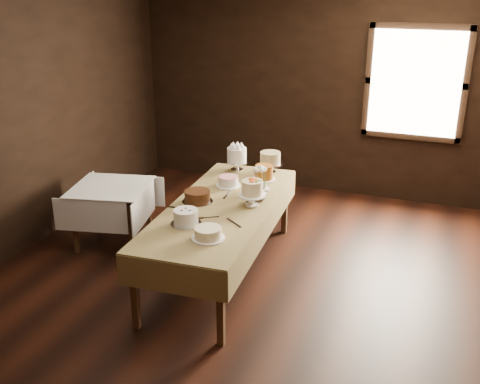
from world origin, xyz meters
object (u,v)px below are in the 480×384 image
(cake_speckled, at_px, (270,163))
(cake_lattice, at_px, (228,182))
(cake_meringue, at_px, (237,160))
(display_table, at_px, (221,210))
(cake_server_c, at_px, (228,193))
(cake_swirl, at_px, (186,218))
(cake_cream, at_px, (208,234))
(flower_vase, at_px, (260,193))
(cake_caramel, at_px, (264,179))
(cake_server_e, at_px, (184,209))
(side_table, at_px, (111,193))
(cake_chocolate, at_px, (197,197))
(cake_server_b, at_px, (237,225))
(cake_server_d, at_px, (260,198))
(cake_server_a, at_px, (211,217))
(cake_flowers, at_px, (252,195))

(cake_speckled, distance_m, cake_lattice, 0.64)
(cake_meringue, height_order, cake_speckled, cake_meringue)
(display_table, bearing_deg, cake_lattice, 104.62)
(cake_server_c, bearing_deg, display_table, -177.09)
(cake_speckled, distance_m, cake_server_c, 0.80)
(cake_swirl, distance_m, cake_cream, 0.36)
(flower_vase, bearing_deg, cake_caramel, 100.42)
(cake_swirl, xyz_separation_m, cake_server_e, (-0.18, 0.31, -0.06))
(cake_caramel, bearing_deg, cake_server_c, -144.60)
(side_table, height_order, cake_meringue, cake_meringue)
(display_table, xyz_separation_m, flower_vase, (0.31, 0.26, 0.13))
(cake_meringue, distance_m, flower_vase, 0.95)
(cake_chocolate, relative_size, cake_cream, 0.95)
(cake_swirl, xyz_separation_m, cake_cream, (0.31, -0.19, -0.02))
(display_table, xyz_separation_m, cake_server_b, (0.32, -0.38, 0.06))
(display_table, height_order, side_table, display_table)
(cake_cream, height_order, cake_server_d, cake_cream)
(cake_server_b, distance_m, cake_server_d, 0.69)
(cake_meringue, height_order, cake_server_c, cake_meringue)
(cake_speckled, bearing_deg, cake_lattice, -116.27)
(cake_caramel, relative_size, cake_swirl, 0.91)
(cake_meringue, bearing_deg, cake_server_e, -92.61)
(display_table, bearing_deg, side_table, 171.46)
(cake_lattice, distance_m, cake_server_e, 0.76)
(cake_chocolate, height_order, cake_server_a, cake_chocolate)
(cake_speckled, xyz_separation_m, cake_chocolate, (-0.40, -1.10, -0.05))
(flower_vase, bearing_deg, cake_flowers, -96.91)
(cake_server_b, height_order, cake_server_d, same)
(display_table, xyz_separation_m, cake_cream, (0.19, -0.73, 0.10))
(cake_meringue, xyz_separation_m, cake_server_b, (0.56, -1.41, -0.12))
(display_table, xyz_separation_m, cake_server_c, (-0.05, 0.32, 0.06))
(cake_chocolate, distance_m, cake_server_b, 0.67)
(cake_cream, bearing_deg, cake_server_e, 133.76)
(display_table, height_order, cake_caramel, cake_caramel)
(cake_cream, xyz_separation_m, cake_server_b, (0.13, 0.35, -0.04))
(cake_chocolate, relative_size, cake_flowers, 1.15)
(side_table, bearing_deg, cake_server_c, 4.36)
(cake_server_e, bearing_deg, cake_server_b, -17.73)
(cake_flowers, xyz_separation_m, cake_server_d, (0.01, 0.21, -0.12))
(cake_speckled, distance_m, cake_flowers, 1.00)
(cake_server_a, bearing_deg, cake_speckled, 51.62)
(cake_meringue, relative_size, cake_swirl, 1.00)
(cake_chocolate, relative_size, cake_server_c, 1.31)
(cake_lattice, xyz_separation_m, flower_vase, (0.44, -0.26, 0.03))
(cake_meringue, relative_size, cake_server_a, 1.29)
(cake_server_a, distance_m, cake_server_e, 0.34)
(display_table, distance_m, cake_lattice, 0.54)
(cake_lattice, distance_m, cake_server_a, 0.85)
(cake_server_c, distance_m, cake_server_e, 0.60)
(cake_speckled, bearing_deg, cake_server_c, -104.74)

